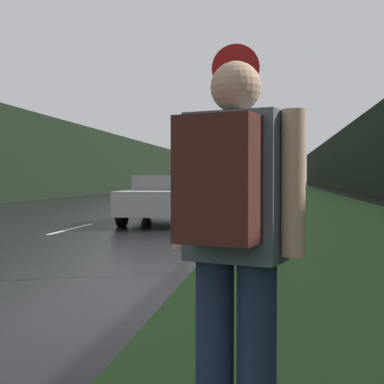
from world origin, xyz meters
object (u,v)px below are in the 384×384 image
(stop_sign, at_px, (235,134))
(hitchhiker_with_backpack, at_px, (232,235))
(car_passing_far, at_px, (216,188))
(car_passing_near, at_px, (166,198))

(stop_sign, bearing_deg, hitchhiker_with_backpack, -85.94)
(hitchhiker_with_backpack, relative_size, car_passing_far, 0.40)
(car_passing_near, bearing_deg, car_passing_far, -90.00)
(stop_sign, distance_m, car_passing_near, 8.34)
(hitchhiker_with_backpack, distance_m, car_passing_near, 13.26)
(hitchhiker_with_backpack, bearing_deg, car_passing_near, 120.16)
(stop_sign, relative_size, car_passing_near, 0.71)
(stop_sign, xyz_separation_m, hitchhiker_with_backpack, (0.36, -5.09, -0.87))
(stop_sign, height_order, hitchhiker_with_backpack, stop_sign)
(hitchhiker_with_backpack, bearing_deg, stop_sign, 111.34)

